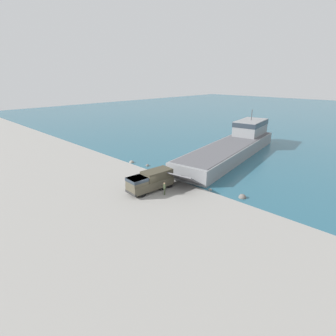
# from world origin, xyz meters

# --- Properties ---
(ground_plane) EXTENTS (240.00, 240.00, 0.00)m
(ground_plane) POSITION_xyz_m (0.00, 0.00, 0.00)
(ground_plane) COLOR gray
(water_surface) EXTENTS (240.00, 180.00, 0.01)m
(water_surface) POSITION_xyz_m (0.00, 96.91, 0.00)
(water_surface) COLOR #285B70
(water_surface) RESTS_ON ground_plane
(landing_craft) EXTENTS (12.28, 37.80, 8.25)m
(landing_craft) POSITION_xyz_m (-1.75, 26.39, 2.07)
(landing_craft) COLOR gray
(landing_craft) RESTS_ON ground_plane
(military_truck) EXTENTS (2.93, 7.05, 2.78)m
(military_truck) POSITION_xyz_m (-0.36, 1.34, 1.48)
(military_truck) COLOR #4C4738
(military_truck) RESTS_ON ground_plane
(soldier_on_ramp) EXTENTS (0.43, 0.50, 1.76)m
(soldier_on_ramp) POSITION_xyz_m (2.05, 1.73, 1.02)
(soldier_on_ramp) COLOR #475638
(soldier_on_ramp) RESTS_ON ground_plane
(shoreline_rock_a) EXTENTS (0.50, 0.50, 0.50)m
(shoreline_rock_a) POSITION_xyz_m (5.68, 7.33, 0.00)
(shoreline_rock_a) COLOR gray
(shoreline_rock_a) RESTS_ON ground_plane
(shoreline_rock_b) EXTENTS (0.89, 0.89, 0.89)m
(shoreline_rock_b) POSITION_xyz_m (-12.32, 7.37, 0.00)
(shoreline_rock_b) COLOR gray
(shoreline_rock_b) RESTS_ON ground_plane
(shoreline_rock_c) EXTENTS (1.02, 1.02, 1.02)m
(shoreline_rock_c) POSITION_xyz_m (10.23, 8.26, 0.00)
(shoreline_rock_c) COLOR #66605B
(shoreline_rock_c) RESTS_ON ground_plane
(shoreline_rock_d) EXTENTS (0.65, 0.65, 0.65)m
(shoreline_rock_d) POSITION_xyz_m (-8.76, 8.18, 0.00)
(shoreline_rock_d) COLOR #66605B
(shoreline_rock_d) RESTS_ON ground_plane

